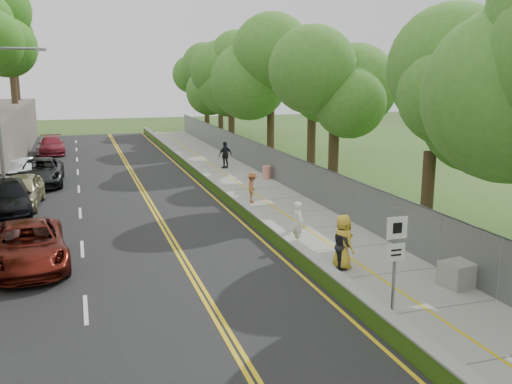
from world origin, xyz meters
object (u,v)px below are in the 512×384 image
object	(u,v)px
streetlight	(3,116)
concrete_block	(460,274)
signpost	(396,250)
construction_barrel	(267,172)
painter_0	(343,241)
person_far	(225,155)
car_2	(28,245)

from	to	relation	value
streetlight	concrete_block	xyz separation A→B (m)	(14.76, -15.67, -4.20)
concrete_block	streetlight	bearing A→B (deg)	133.30
signpost	streetlight	bearing A→B (deg)	124.08
streetlight	construction_barrel	size ratio (longest dim) A/B	9.70
painter_0	person_far	world-z (taller)	painter_0
streetlight	construction_barrel	distance (m)	15.80
construction_barrel	car_2	world-z (taller)	car_2
streetlight	concrete_block	distance (m)	21.93
streetlight	car_2	size ratio (longest dim) A/B	1.46
car_2	painter_0	bearing A→B (deg)	-23.72
construction_barrel	concrete_block	bearing A→B (deg)	-90.00
streetlight	painter_0	bearing A→B (deg)	-47.50
car_2	painter_0	world-z (taller)	painter_0
signpost	person_far	bearing A→B (deg)	86.07
streetlight	signpost	bearing A→B (deg)	-55.92
streetlight	painter_0	world-z (taller)	streetlight
construction_barrel	person_far	xyz separation A→B (m)	(-1.50, 4.70, 0.53)
streetlight	construction_barrel	bearing A→B (deg)	14.28
streetlight	person_far	xyz separation A→B (m)	(13.26, 8.46, -3.65)
signpost	concrete_block	xyz separation A→B (m)	(3.25, 1.35, -1.52)
car_2	concrete_block	bearing A→B (deg)	-30.09
construction_barrel	painter_0	xyz separation A→B (m)	(-2.85, -16.76, 0.54)
construction_barrel	car_2	xyz separation A→B (m)	(-13.30, -13.26, 0.34)
construction_barrel	painter_0	size ratio (longest dim) A/B	0.43
painter_0	car_2	bearing A→B (deg)	59.52
signpost	concrete_block	world-z (taller)	signpost
concrete_block	person_far	distance (m)	24.17
person_far	painter_0	bearing A→B (deg)	65.64
concrete_block	painter_0	world-z (taller)	painter_0
signpost	painter_0	xyz separation A→B (m)	(0.40, 4.02, -0.96)
streetlight	construction_barrel	xyz separation A→B (m)	(14.76, 3.76, -4.18)
car_2	person_far	bearing A→B (deg)	51.46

